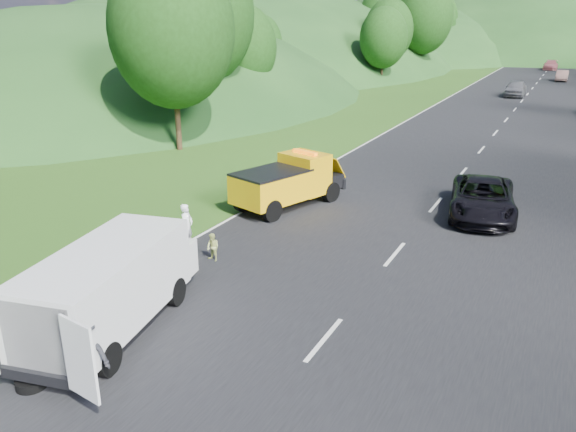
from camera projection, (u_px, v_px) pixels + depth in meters
The scene contains 14 objects.
ground at pixel (259, 284), 16.90m from camera, with size 320.00×320.00×0.00m, color #38661E.
road_surface at pixel (515, 110), 49.24m from camera, with size 14.00×200.00×0.02m, color black.
tree_line_left at pixel (358, 78), 75.47m from camera, with size 14.00×140.00×14.00m, color #1F5017, non-canonical shape.
tow_truck at pixel (289, 181), 23.54m from camera, with size 3.40×5.56×2.25m.
white_van at pixel (111, 284), 14.00m from camera, with size 3.96×6.78×2.26m.
woman at pixel (188, 248), 19.51m from camera, with size 0.58×0.43×1.59m, color white.
child at pixel (213, 261), 18.50m from camera, with size 0.45×0.35×0.93m, color #C5CE6E.
worker at pixel (88, 389), 12.10m from camera, with size 1.10×0.64×1.71m, color black.
suitcase at pixel (148, 256), 18.13m from camera, with size 0.37×0.20×0.59m, color #4F4F3B.
spare_tire at pixel (32, 387), 12.17m from camera, with size 0.67×0.67×0.20m, color black.
passing_suv at pixel (481, 216), 22.72m from camera, with size 2.44×5.30×1.47m, color black.
dist_car_a at pixel (515, 97), 57.65m from camera, with size 1.90×4.72×1.61m, color #4D4D52.
dist_car_b at pixel (561, 81), 71.95m from camera, with size 1.37×3.94×1.30m, color #835D57.
dist_car_c at pixel (550, 70), 87.47m from camera, with size 1.99×4.91×1.42m, color #974B52.
Camera 1 is at (7.69, -13.21, 7.54)m, focal length 35.00 mm.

